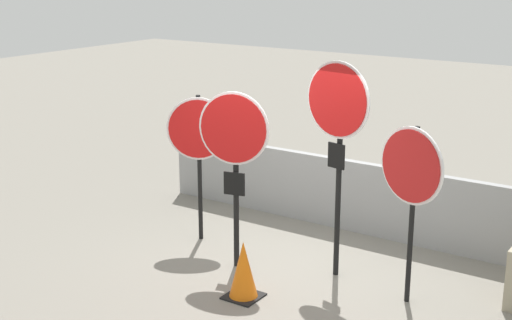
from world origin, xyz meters
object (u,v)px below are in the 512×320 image
stop_sign_1 (234,143)px  stop_sign_3 (411,175)px  stop_sign_0 (198,136)px  traffic_cone_0 (243,270)px  stop_sign_2 (338,120)px

stop_sign_1 → stop_sign_3: bearing=-6.4°
stop_sign_1 → stop_sign_3: stop_sign_1 is taller
stop_sign_0 → traffic_cone_0: bearing=-67.3°
stop_sign_0 → stop_sign_1: 1.05m
stop_sign_2 → stop_sign_3: 1.11m
traffic_cone_0 → stop_sign_2: bearing=62.2°
stop_sign_0 → stop_sign_2: size_ratio=0.77×
stop_sign_3 → stop_sign_1: bearing=-152.7°
stop_sign_2 → stop_sign_0: bearing=-168.2°
stop_sign_0 → stop_sign_2: bearing=-31.1°
stop_sign_1 → stop_sign_2: 1.28m
stop_sign_0 → stop_sign_1: size_ratio=0.90×
stop_sign_3 → stop_sign_0: bearing=-163.9°
stop_sign_2 → stop_sign_3: bearing=1.5°
stop_sign_0 → stop_sign_1: stop_sign_1 is taller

